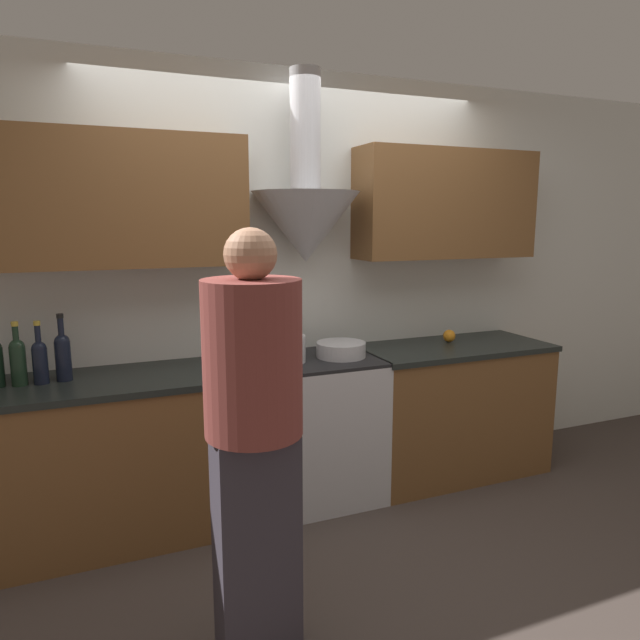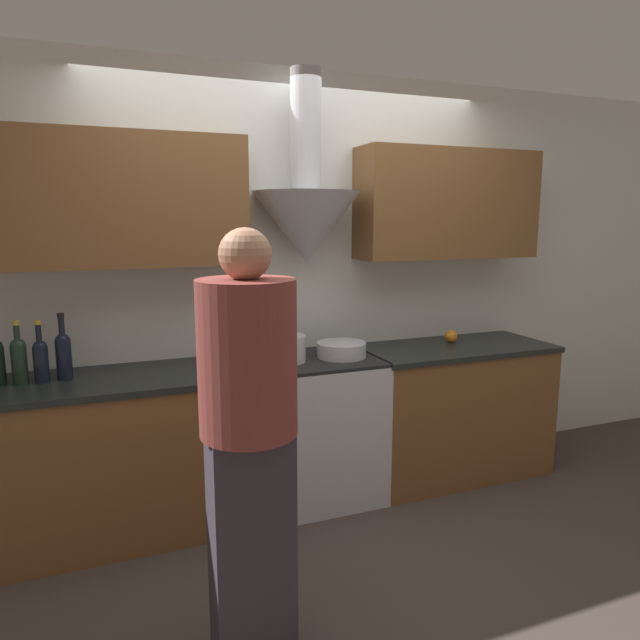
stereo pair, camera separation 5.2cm
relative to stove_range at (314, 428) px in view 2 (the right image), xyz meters
name	(u,v)px [view 2 (the right image)]	position (x,y,z in m)	size (l,w,h in m)	color
ground_plane	(334,520)	(0.00, -0.32, -0.45)	(12.00, 12.00, 0.00)	#423833
wall_back	(293,255)	(-0.04, 0.26, 1.04)	(8.40, 0.64, 2.60)	silver
counter_left	(122,455)	(-1.11, 0.00, 0.00)	(1.50, 0.62, 0.88)	brown
counter_right	(452,409)	(1.00, 0.00, 0.00)	(1.27, 0.62, 0.88)	brown
stove_range	(314,428)	(0.00, 0.00, 0.00)	(0.76, 0.60, 0.88)	silver
wine_bottle_2	(19,358)	(-1.57, 0.04, 0.57)	(0.08, 0.08, 0.32)	black
wine_bottle_3	(41,358)	(-1.47, 0.03, 0.56)	(0.07, 0.07, 0.32)	black
wine_bottle_4	(64,353)	(-1.37, 0.05, 0.58)	(0.08, 0.08, 0.35)	black
stock_pot	(288,349)	(-0.17, -0.02, 0.52)	(0.21, 0.21, 0.16)	silver
mixing_bowl	(341,350)	(0.17, -0.02, 0.48)	(0.30, 0.30, 0.09)	silver
orange_fruit	(451,336)	(1.03, 0.09, 0.48)	(0.08, 0.08, 0.08)	orange
person_foreground_left	(249,432)	(-0.69, -1.13, 0.48)	(0.36, 0.36, 1.67)	#38333D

